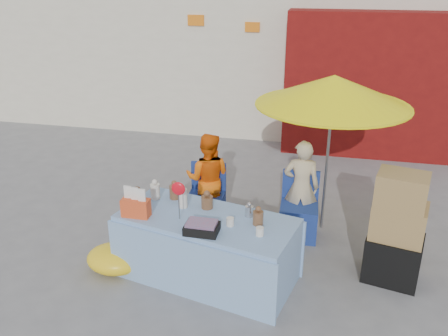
% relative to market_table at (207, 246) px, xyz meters
% --- Properties ---
extents(ground, '(80.00, 80.00, 0.00)m').
position_rel_market_table_xyz_m(ground, '(-0.21, 0.24, -0.39)').
color(ground, slate).
rests_on(ground, ground).
extents(market_table, '(2.14, 1.35, 1.20)m').
position_rel_market_table_xyz_m(market_table, '(0.00, 0.00, 0.00)').
color(market_table, '#84ACD3').
rests_on(market_table, ground).
extents(chair_left, '(0.50, 0.49, 0.85)m').
position_rel_market_table_xyz_m(chair_left, '(-0.30, 1.13, -0.14)').
color(chair_left, navy).
rests_on(chair_left, ground).
extents(chair_right, '(0.50, 0.49, 0.85)m').
position_rel_market_table_xyz_m(chair_right, '(0.95, 1.13, -0.14)').
color(chair_right, navy).
rests_on(chair_right, ground).
extents(vendor_orange, '(0.64, 0.51, 1.28)m').
position_rel_market_table_xyz_m(vendor_orange, '(-0.30, 1.27, 0.25)').
color(vendor_orange, orange).
rests_on(vendor_orange, ground).
extents(vendor_beige, '(0.48, 0.33, 1.28)m').
position_rel_market_table_xyz_m(vendor_beige, '(0.95, 1.27, 0.25)').
color(vendor_beige, beige).
rests_on(vendor_beige, ground).
extents(umbrella, '(1.90, 1.90, 2.09)m').
position_rel_market_table_xyz_m(umbrella, '(1.25, 1.42, 1.50)').
color(umbrella, gray).
rests_on(umbrella, ground).
extents(box_stack, '(0.68, 0.60, 1.30)m').
position_rel_market_table_xyz_m(box_stack, '(2.05, 0.41, 0.21)').
color(box_stack, black).
rests_on(box_stack, ground).
extents(tarp_bundle, '(0.72, 0.59, 0.31)m').
position_rel_market_table_xyz_m(tarp_bundle, '(-1.07, -0.12, -0.24)').
color(tarp_bundle, yellow).
rests_on(tarp_bundle, ground).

